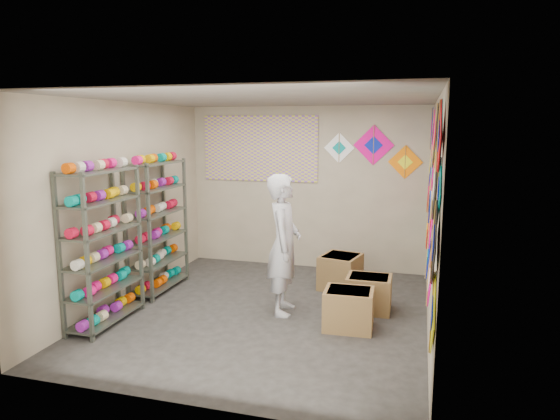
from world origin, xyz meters
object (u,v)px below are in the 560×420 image
(carton_a, at_px, (349,309))
(shelf_rack_back, at_px, (158,226))
(carton_c, at_px, (340,272))
(shelf_rack_front, at_px, (103,247))
(shopkeeper, at_px, (284,244))
(carton_b, at_px, (369,293))

(carton_a, bearing_deg, shelf_rack_back, 164.62)
(shelf_rack_back, height_order, carton_c, shelf_rack_back)
(shelf_rack_front, relative_size, carton_a, 3.33)
(shelf_rack_back, bearing_deg, shopkeeper, -10.39)
(shopkeeper, relative_size, carton_c, 3.11)
(carton_a, bearing_deg, carton_b, 73.02)
(shelf_rack_back, distance_m, carton_b, 3.13)
(shelf_rack_back, xyz_separation_m, carton_a, (2.87, -0.67, -0.71))
(carton_a, height_order, carton_c, carton_c)
(shopkeeper, xyz_separation_m, carton_a, (0.88, -0.30, -0.66))
(carton_b, height_order, carton_c, carton_c)
(shopkeeper, bearing_deg, shelf_rack_front, 107.37)
(carton_b, distance_m, carton_c, 0.94)
(shelf_rack_front, bearing_deg, shopkeeper, 25.14)
(shelf_rack_back, relative_size, shopkeeper, 1.06)
(shopkeeper, bearing_deg, carton_b, -79.51)
(carton_a, bearing_deg, carton_c, 100.42)
(shelf_rack_front, height_order, shelf_rack_back, same)
(shelf_rack_front, relative_size, carton_b, 3.36)
(shelf_rack_front, distance_m, carton_b, 3.38)
(shopkeeper, bearing_deg, carton_c, -33.60)
(shelf_rack_back, xyz_separation_m, carton_c, (2.55, 0.78, -0.70))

